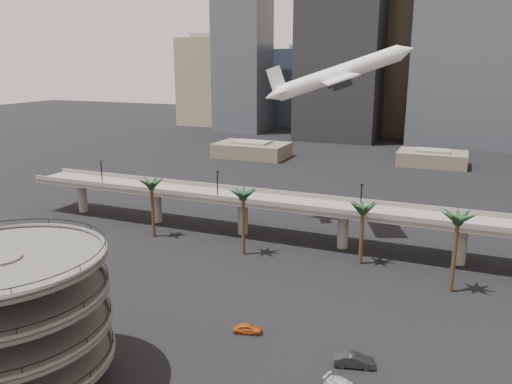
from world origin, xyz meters
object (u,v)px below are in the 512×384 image
at_px(overpass, 291,207).
at_px(car_b, 354,360).
at_px(parking_ramp, 8,311).
at_px(car_a, 248,328).
at_px(airborne_jet, 338,75).

height_order(overpass, car_b, overpass).
bearing_deg(overpass, parking_ramp, -102.43).
relative_size(car_a, car_b, 0.78).
xyz_separation_m(parking_ramp, airborne_jet, (17.61, 75.72, 23.93)).
bearing_deg(airborne_jet, car_a, -108.56).
relative_size(airborne_jet, car_a, 8.15).
height_order(car_a, car_b, car_b).
distance_m(parking_ramp, car_b, 40.68).
height_order(airborne_jet, car_b, airborne_jet).
bearing_deg(parking_ramp, overpass, 77.57).
bearing_deg(car_a, overpass, -5.49).
distance_m(airborne_jet, car_b, 67.58).
relative_size(overpass, car_b, 25.68).
bearing_deg(parking_ramp, car_b, 28.99).
relative_size(parking_ramp, car_a, 5.60).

